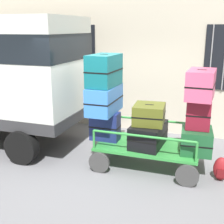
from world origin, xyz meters
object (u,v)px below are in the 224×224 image
object	(u,v)px
suitcase_midleft_bottom	(148,135)
suitcase_midleft_middle	(149,114)
luggage_cart	(148,149)
suitcase_left_middle	(104,99)
suitcase_center_bottom	(196,140)
suitcase_center_middle	(198,114)
suitcase_left_bottom	(105,126)
suitcase_center_top	(201,84)
suitcase_left_top	(104,70)
backpack	(221,169)

from	to	relation	value
suitcase_midleft_bottom	suitcase_midleft_middle	size ratio (longest dim) A/B	1.41
luggage_cart	suitcase_left_middle	size ratio (longest dim) A/B	2.12
suitcase_midleft_middle	suitcase_center_bottom	xyz separation A→B (m)	(0.90, -0.02, -0.41)
suitcase_center_bottom	suitcase_center_middle	world-z (taller)	suitcase_center_middle
suitcase_center_middle	suitcase_midleft_middle	bearing A→B (deg)	179.66
suitcase_left_bottom	suitcase_center_top	world-z (taller)	suitcase_center_top
suitcase_left_top	backpack	size ratio (longest dim) A/B	1.93
suitcase_midleft_middle	backpack	bearing A→B (deg)	-4.93
suitcase_midleft_bottom	suitcase_center_top	bearing A→B (deg)	2.85
luggage_cart	suitcase_left_bottom	world-z (taller)	suitcase_left_bottom
suitcase_left_bottom	suitcase_midleft_middle	bearing A→B (deg)	-0.02
suitcase_center_middle	luggage_cart	bearing A→B (deg)	179.04
suitcase_left_middle	luggage_cart	bearing A→B (deg)	1.86
suitcase_midleft_middle	suitcase_midleft_bottom	bearing A→B (deg)	-90.00
luggage_cart	suitcase_midleft_bottom	xyz separation A→B (m)	(-0.00, -0.02, 0.30)
suitcase_center_bottom	backpack	distance (m)	0.67
suitcase_center_bottom	suitcase_midleft_middle	bearing A→B (deg)	178.83
suitcase_center_middle	suitcase_left_middle	bearing A→B (deg)	-179.55
suitcase_center_top	suitcase_midleft_bottom	bearing A→B (deg)	-177.15
suitcase_left_top	suitcase_center_middle	size ratio (longest dim) A/B	1.54
suitcase_center_middle	suitcase_left_bottom	bearing A→B (deg)	179.82
suitcase_left_bottom	suitcase_midleft_middle	world-z (taller)	suitcase_midleft_middle
suitcase_left_bottom	suitcase_center_middle	bearing A→B (deg)	-0.18
suitcase_left_bottom	suitcase_center_bottom	xyz separation A→B (m)	(1.80, -0.02, -0.07)
suitcase_center_top	backpack	xyz separation A→B (m)	(0.47, -0.16, -1.49)
suitcase_left_middle	suitcase_center_middle	distance (m)	1.81
suitcase_left_middle	suitcase_midleft_bottom	distance (m)	1.10
suitcase_left_top	suitcase_midleft_middle	distance (m)	1.20
suitcase_left_middle	suitcase_center_top	size ratio (longest dim) A/B	1.17
suitcase_midleft_bottom	suitcase_center_middle	xyz separation A→B (m)	(0.90, 0.00, 0.50)
suitcase_center_top	suitcase_left_top	bearing A→B (deg)	-178.09
suitcase_left_middle	suitcase_center_bottom	distance (m)	1.91
suitcase_left_middle	suitcase_midleft_bottom	size ratio (longest dim) A/B	1.03
suitcase_midleft_bottom	backpack	bearing A→B (deg)	-4.67
suitcase_left_top	suitcase_center_top	bearing A→B (deg)	1.91
suitcase_midleft_middle	suitcase_center_top	xyz separation A→B (m)	(0.90, 0.04, 0.62)
suitcase_left_top	suitcase_center_bottom	xyz separation A→B (m)	(1.80, 0.00, -1.21)
luggage_cart	suitcase_left_top	size ratio (longest dim) A/B	2.40
suitcase_midleft_middle	suitcase_center_middle	bearing A→B (deg)	-0.34
luggage_cart	suitcase_midleft_bottom	world-z (taller)	suitcase_midleft_bottom
suitcase_center_bottom	backpack	xyz separation A→B (m)	(0.47, -0.10, -0.46)
suitcase_midleft_bottom	suitcase_center_bottom	size ratio (longest dim) A/B	1.30
suitcase_left_middle	suitcase_midleft_middle	world-z (taller)	suitcase_left_middle
suitcase_midleft_middle	suitcase_center_middle	world-z (taller)	suitcase_center_middle
suitcase_midleft_middle	suitcase_center_top	distance (m)	1.10
luggage_cart	suitcase_center_bottom	size ratio (longest dim) A/B	2.83
suitcase_left_bottom	suitcase_center_middle	world-z (taller)	suitcase_center_middle
suitcase_left_middle	suitcase_midleft_bottom	xyz separation A→B (m)	(0.90, 0.01, -0.64)
luggage_cart	suitcase_center_top	xyz separation A→B (m)	(0.90, 0.03, 1.34)
luggage_cart	suitcase_center_top	world-z (taller)	suitcase_center_top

